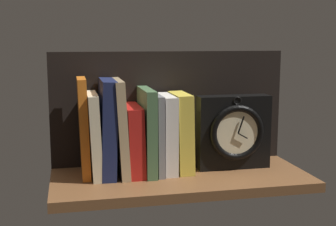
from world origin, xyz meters
The scene contains 12 objects.
ground_plane centered at (0.00, 0.00, -1.25)cm, with size 67.54×28.85×2.50cm, color brown.
back_panel centered at (0.00, 13.82, 16.07)cm, with size 67.54×1.20×32.15cm, color black.
book_orange_pandolfini centered at (-24.85, 4.74, 12.88)cm, with size 2.16×12.11×25.76cm, color orange.
book_cream_twain centered at (-22.19, 4.74, 10.88)cm, with size 2.56×15.91×21.76cm, color beige.
book_navy_bierce centered at (-18.76, 4.74, 12.60)cm, with size 3.71×16.00×25.21cm, color #192147.
book_tan_shortstories centered at (-15.44, 4.74, 12.59)cm, with size 2.32×16.54×25.18cm, color tan.
book_red_requiem centered at (-11.95, 4.74, 9.12)cm, with size 4.06×16.00×18.25cm, color red.
book_green_romantic centered at (-8.24, 4.74, 11.31)cm, with size 2.76×16.96×22.62cm, color #476B44.
book_gray_chess centered at (-5.71, 4.74, 10.59)cm, with size 1.70×15.48×21.18cm, color gray.
book_white_catcher centered at (-2.87, 4.74, 10.40)cm, with size 3.38×14.19×20.80cm, color silver.
book_yellow_seinlanguage centered at (1.14, 4.74, 10.57)cm, with size 4.04×13.54×21.15cm, color gold.
framed_clock centered at (15.80, 3.38, 10.22)cm, with size 20.27×6.70×20.39cm.
Camera 1 is at (-28.28, -113.51, 35.54)cm, focal length 48.93 mm.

